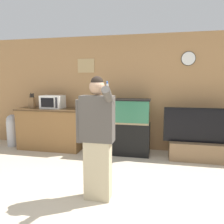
% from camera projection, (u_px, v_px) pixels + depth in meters
% --- Properties ---
extents(ground_plane, '(18.00, 18.00, 0.00)m').
position_uv_depth(ground_plane, '(104.00, 220.00, 2.50)').
color(ground_plane, beige).
extents(wall_back_paneled, '(10.00, 0.08, 2.60)m').
position_uv_depth(wall_back_paneled, '(133.00, 93.00, 5.01)').
color(wall_back_paneled, '#A87A4C').
rests_on(wall_back_paneled, ground_plane).
extents(counter_island, '(1.50, 0.64, 0.95)m').
position_uv_depth(counter_island, '(51.00, 128.00, 5.12)').
color(counter_island, brown).
rests_on(counter_island, ground_plane).
extents(microwave, '(0.50, 0.37, 0.30)m').
position_uv_depth(microwave, '(53.00, 102.00, 5.06)').
color(microwave, white).
rests_on(microwave, counter_island).
extents(knife_block, '(0.13, 0.10, 0.35)m').
position_uv_depth(knife_block, '(32.00, 102.00, 5.16)').
color(knife_block, olive).
rests_on(knife_block, counter_island).
extents(aquarium_on_stand, '(1.10, 0.44, 1.20)m').
position_uv_depth(aquarium_on_stand, '(124.00, 127.00, 4.71)').
color(aquarium_on_stand, black).
rests_on(aquarium_on_stand, ground_plane).
extents(tv_on_stand, '(1.49, 0.40, 1.06)m').
position_uv_depth(tv_on_stand, '(201.00, 145.00, 4.34)').
color(tv_on_stand, brown).
rests_on(tv_on_stand, ground_plane).
extents(person_standing, '(0.52, 0.39, 1.64)m').
position_uv_depth(person_standing, '(97.00, 137.00, 2.85)').
color(person_standing, '#BCAD89').
rests_on(person_standing, ground_plane).
extents(trash_bin, '(0.27, 0.27, 0.77)m').
position_uv_depth(trash_bin, '(13.00, 130.00, 5.33)').
color(trash_bin, '#B7B7BC').
rests_on(trash_bin, ground_plane).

